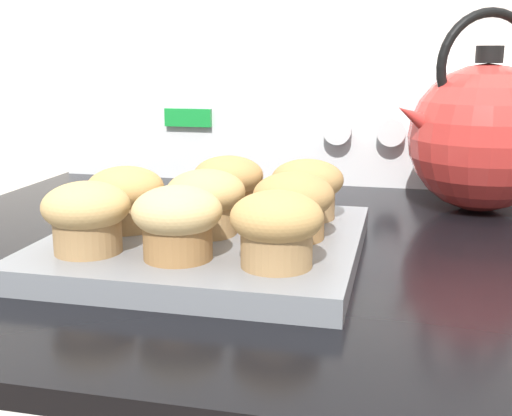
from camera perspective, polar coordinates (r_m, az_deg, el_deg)
control_panel at (r=0.97m, az=4.28°, el=7.20°), size 0.75×0.07×0.16m
muffin_pan at (r=0.61m, az=-4.31°, el=-3.23°), size 0.28×0.28×0.02m
muffin_r0_c0 at (r=0.56m, az=-14.83°, el=-0.59°), size 0.07×0.07×0.06m
muffin_r0_c1 at (r=0.53m, az=-7.01°, el=-1.08°), size 0.07×0.07×0.06m
muffin_r0_c2 at (r=0.50m, az=1.85°, el=-1.66°), size 0.07×0.07×0.06m
muffin_r1_c0 at (r=0.63m, az=-11.51°, el=1.07°), size 0.07×0.07×0.06m
muffin_r1_c1 at (r=0.60m, az=-4.48°, el=0.73°), size 0.07×0.07×0.06m
muffin_r1_c2 at (r=0.58m, az=3.34°, el=0.42°), size 0.07×0.07×0.06m
muffin_r2_c1 at (r=0.68m, az=-2.47°, el=2.27°), size 0.07×0.07×0.06m
muffin_r2_c2 at (r=0.66m, az=4.58°, el=1.88°), size 0.07×0.07×0.06m
tea_kettle at (r=0.82m, az=19.43°, el=6.13°), size 0.21×0.18×0.24m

